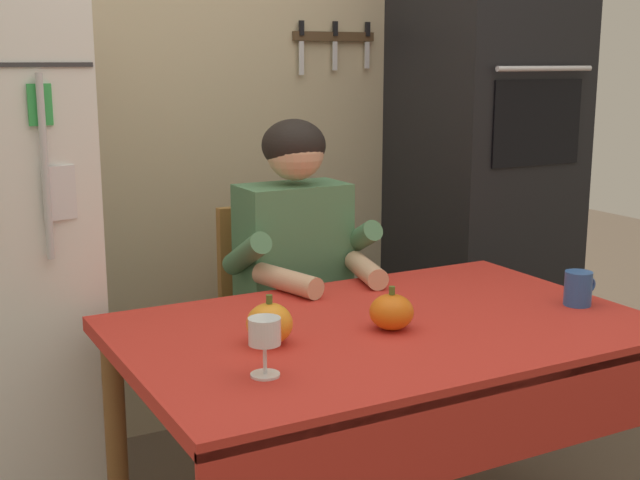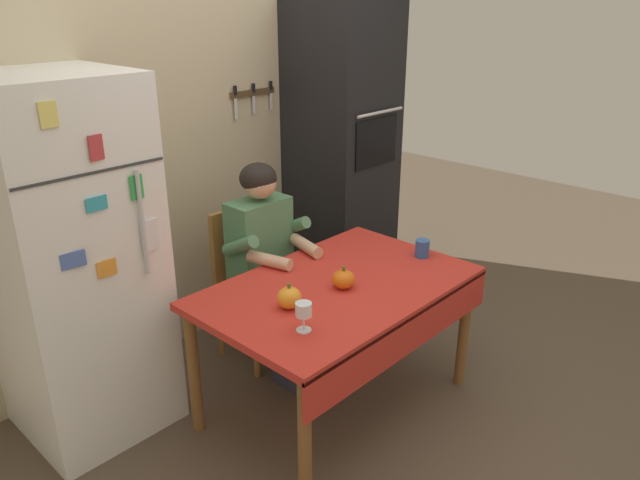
{
  "view_description": "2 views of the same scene",
  "coord_description": "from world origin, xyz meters",
  "px_view_note": "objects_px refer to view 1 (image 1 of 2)",
  "views": [
    {
      "loc": [
        -1.19,
        -1.73,
        1.44
      ],
      "look_at": [
        -0.14,
        0.21,
        0.96
      ],
      "focal_mm": 47.59,
      "sensor_mm": 36.0,
      "label": 1
    },
    {
      "loc": [
        -2.06,
        -1.71,
        2.1
      ],
      "look_at": [
        -0.04,
        0.19,
        0.97
      ],
      "focal_mm": 33.72,
      "sensor_mm": 36.0,
      "label": 2
    }
  ],
  "objects_px": {
    "wall_oven": "(484,155)",
    "seated_person": "(303,275)",
    "pumpkin_medium": "(392,312)",
    "dining_table": "(389,356)",
    "pumpkin_large": "(270,324)",
    "chair_behind_person": "(279,325)",
    "wine_glass": "(265,335)",
    "coffee_mug": "(578,288)"
  },
  "relations": [
    {
      "from": "wine_glass",
      "to": "pumpkin_large",
      "type": "height_order",
      "value": "wine_glass"
    },
    {
      "from": "seated_person",
      "to": "chair_behind_person",
      "type": "bearing_deg",
      "value": 90.0
    },
    {
      "from": "coffee_mug",
      "to": "wine_glass",
      "type": "distance_m",
      "value": 1.03
    },
    {
      "from": "pumpkin_large",
      "to": "dining_table",
      "type": "bearing_deg",
      "value": -3.83
    },
    {
      "from": "dining_table",
      "to": "pumpkin_medium",
      "type": "relative_size",
      "value": 12.01
    },
    {
      "from": "dining_table",
      "to": "pumpkin_large",
      "type": "relative_size",
      "value": 11.11
    },
    {
      "from": "pumpkin_medium",
      "to": "dining_table",
      "type": "bearing_deg",
      "value": 65.71
    },
    {
      "from": "wine_glass",
      "to": "dining_table",
      "type": "bearing_deg",
      "value": 21.26
    },
    {
      "from": "chair_behind_person",
      "to": "wine_glass",
      "type": "height_order",
      "value": "chair_behind_person"
    },
    {
      "from": "wall_oven",
      "to": "pumpkin_medium",
      "type": "height_order",
      "value": "wall_oven"
    },
    {
      "from": "dining_table",
      "to": "chair_behind_person",
      "type": "height_order",
      "value": "chair_behind_person"
    },
    {
      "from": "wall_oven",
      "to": "seated_person",
      "type": "xyz_separation_m",
      "value": [
        -1.0,
        -0.32,
        -0.31
      ]
    },
    {
      "from": "seated_person",
      "to": "wall_oven",
      "type": "bearing_deg",
      "value": 17.69
    },
    {
      "from": "wine_glass",
      "to": "chair_behind_person",
      "type": "bearing_deg",
      "value": 62.94
    },
    {
      "from": "dining_table",
      "to": "pumpkin_large",
      "type": "bearing_deg",
      "value": 176.17
    },
    {
      "from": "chair_behind_person",
      "to": "seated_person",
      "type": "distance_m",
      "value": 0.29
    },
    {
      "from": "wall_oven",
      "to": "coffee_mug",
      "type": "height_order",
      "value": "wall_oven"
    },
    {
      "from": "chair_behind_person",
      "to": "pumpkin_large",
      "type": "distance_m",
      "value": 0.91
    },
    {
      "from": "coffee_mug",
      "to": "pumpkin_large",
      "type": "xyz_separation_m",
      "value": [
        -0.93,
        0.11,
        0.0
      ]
    },
    {
      "from": "wall_oven",
      "to": "dining_table",
      "type": "distance_m",
      "value": 1.45
    },
    {
      "from": "wine_glass",
      "to": "pumpkin_large",
      "type": "xyz_separation_m",
      "value": [
        0.1,
        0.2,
        -0.04
      ]
    },
    {
      "from": "dining_table",
      "to": "pumpkin_medium",
      "type": "bearing_deg",
      "value": -114.29
    },
    {
      "from": "seated_person",
      "to": "pumpkin_large",
      "type": "relative_size",
      "value": 9.88
    },
    {
      "from": "seated_person",
      "to": "dining_table",
      "type": "bearing_deg",
      "value": -94.73
    },
    {
      "from": "pumpkin_medium",
      "to": "pumpkin_large",
      "type": "bearing_deg",
      "value": 171.79
    },
    {
      "from": "wall_oven",
      "to": "dining_table",
      "type": "height_order",
      "value": "wall_oven"
    },
    {
      "from": "seated_person",
      "to": "pumpkin_large",
      "type": "bearing_deg",
      "value": -123.91
    },
    {
      "from": "wine_glass",
      "to": "coffee_mug",
      "type": "bearing_deg",
      "value": 4.51
    },
    {
      "from": "chair_behind_person",
      "to": "wine_glass",
      "type": "xyz_separation_m",
      "value": [
        -0.49,
        -0.97,
        0.33
      ]
    },
    {
      "from": "chair_behind_person",
      "to": "pumpkin_medium",
      "type": "xyz_separation_m",
      "value": [
        -0.06,
        -0.82,
        0.28
      ]
    },
    {
      "from": "seated_person",
      "to": "coffee_mug",
      "type": "xyz_separation_m",
      "value": [
        0.53,
        -0.7,
        0.05
      ]
    },
    {
      "from": "wine_glass",
      "to": "pumpkin_medium",
      "type": "xyz_separation_m",
      "value": [
        0.43,
        0.15,
        -0.05
      ]
    },
    {
      "from": "chair_behind_person",
      "to": "seated_person",
      "type": "xyz_separation_m",
      "value": [
        -0.0,
        -0.19,
        0.23
      ]
    },
    {
      "from": "seated_person",
      "to": "pumpkin_medium",
      "type": "height_order",
      "value": "seated_person"
    },
    {
      "from": "wine_glass",
      "to": "seated_person",
      "type": "bearing_deg",
      "value": 57.58
    },
    {
      "from": "wall_oven",
      "to": "wine_glass",
      "type": "bearing_deg",
      "value": -143.74
    },
    {
      "from": "wine_glass",
      "to": "pumpkin_medium",
      "type": "height_order",
      "value": "wine_glass"
    },
    {
      "from": "coffee_mug",
      "to": "wall_oven",
      "type": "bearing_deg",
      "value": 65.35
    },
    {
      "from": "seated_person",
      "to": "pumpkin_large",
      "type": "xyz_separation_m",
      "value": [
        -0.39,
        -0.58,
        0.05
      ]
    },
    {
      "from": "wall_oven",
      "to": "dining_table",
      "type": "relative_size",
      "value": 1.5
    },
    {
      "from": "wall_oven",
      "to": "seated_person",
      "type": "relative_size",
      "value": 1.69
    },
    {
      "from": "seated_person",
      "to": "wine_glass",
      "type": "distance_m",
      "value": 0.92
    }
  ]
}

